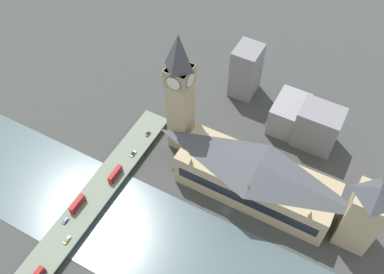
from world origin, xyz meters
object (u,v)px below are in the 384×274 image
road_bridge (88,205)px  car_southbound_lead (148,134)px  parliament_hall (256,179)px  victoria_tower (364,214)px  double_decker_bus_lead (77,204)px  car_northbound_mid (65,220)px  clock_tower (180,93)px  double_decker_bus_mid (115,174)px  car_northbound_lead (133,154)px  car_northbound_tail (67,240)px

road_bridge → car_southbound_lead: bearing=-3.3°
parliament_hall → victoria_tower: victoria_tower is taller
victoria_tower → double_decker_bus_lead: size_ratio=4.76×
parliament_hall → car_southbound_lead: size_ratio=20.59×
parliament_hall → car_northbound_mid: parliament_hall is taller
clock_tower → car_southbound_lead: clock_tower is taller
car_southbound_lead → clock_tower: bearing=-69.6°
car_northbound_mid → road_bridge: bearing=-16.5°
parliament_hall → double_decker_bus_lead: parliament_hall is taller
double_decker_bus_mid → road_bridge: bearing=171.0°
clock_tower → car_southbound_lead: (-6.91, 18.57, -36.95)m
double_decker_bus_mid → car_northbound_lead: double_decker_bus_mid is taller
victoria_tower → clock_tower: bearing=83.4°
victoria_tower → double_decker_bus_mid: victoria_tower is taller
double_decker_bus_lead → car_northbound_tail: double_decker_bus_lead is taller
clock_tower → car_northbound_mid: 86.78m
victoria_tower → car_northbound_tail: 141.76m
double_decker_bus_mid → car_southbound_lead: (33.31, 0.21, -2.01)m
double_decker_bus_lead → car_northbound_lead: bearing=-9.3°
car_northbound_lead → car_southbound_lead: bearing=1.0°
double_decker_bus_mid → car_northbound_tail: bearing=-179.8°
parliament_hall → victoria_tower: size_ratio=1.62×
parliament_hall → double_decker_bus_mid: 74.82m
car_northbound_lead → car_southbound_lead: (16.34, 0.27, -0.00)m
double_decker_bus_lead → car_northbound_lead: size_ratio=2.48×
car_northbound_lead → double_decker_bus_mid: bearing=179.8°
car_northbound_tail → clock_tower: bearing=-12.5°
car_northbound_tail → car_southbound_lead: bearing=0.3°
car_northbound_tail → car_southbound_lead: 75.24m
car_northbound_lead → car_southbound_lead: car_southbound_lead is taller
car_northbound_lead → car_northbound_tail: 58.90m
parliament_hall → car_northbound_mid: bearing=129.2°
double_decker_bus_mid → car_southbound_lead: double_decker_bus_mid is taller
victoria_tower → road_bridge: size_ratio=0.36×
clock_tower → car_northbound_tail: clock_tower is taller
road_bridge → double_decker_bus_lead: bearing=133.5°
victoria_tower → parliament_hall: bearing=90.1°
victoria_tower → double_decker_bus_mid: 126.23m
victoria_tower → car_southbound_lead: (5.13, 122.16, -18.41)m
car_northbound_tail → car_southbound_lead: car_southbound_lead is taller
victoria_tower → car_northbound_mid: (-62.22, 129.13, -18.38)m
victoria_tower → car_southbound_lead: size_ratio=12.68×
car_northbound_mid → clock_tower: bearing=-19.0°
clock_tower → car_northbound_mid: size_ratio=20.53×
car_northbound_mid → double_decker_bus_mid: bearing=-11.9°
road_bridge → double_decker_bus_mid: size_ratio=13.21×
double_decker_bus_lead → car_northbound_lead: (41.20, -6.78, -1.97)m
double_decker_bus_lead → victoria_tower: bearing=-67.8°
clock_tower → car_northbound_tail: size_ratio=17.18×
parliament_hall → clock_tower: bearing=76.6°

